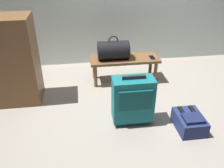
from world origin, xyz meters
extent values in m
plane|color=gray|center=(0.00, 0.00, 0.00)|extent=(6.60, 6.60, 0.00)
cube|color=brown|center=(-0.03, 0.84, 0.35)|extent=(1.00, 0.36, 0.04)
cylinder|color=brown|center=(-0.47, 0.71, 0.17)|extent=(0.05, 0.05, 0.33)
cylinder|color=brown|center=(0.41, 0.71, 0.17)|extent=(0.05, 0.05, 0.33)
cylinder|color=brown|center=(-0.47, 0.97, 0.17)|extent=(0.05, 0.05, 0.33)
cylinder|color=brown|center=(0.41, 0.97, 0.17)|extent=(0.05, 0.05, 0.33)
cylinder|color=black|center=(-0.19, 0.84, 0.50)|extent=(0.44, 0.26, 0.26)
torus|color=black|center=(-0.19, 0.84, 0.64)|extent=(0.14, 0.02, 0.14)
cube|color=#191E4C|center=(0.37, 0.79, 0.37)|extent=(0.07, 0.14, 0.01)
cube|color=black|center=(0.37, 0.79, 0.38)|extent=(0.06, 0.13, 0.00)
cube|color=#14666B|center=(-0.11, -0.14, 0.31)|extent=(0.45, 0.22, 0.51)
cube|color=#0E474A|center=(-0.11, -0.26, 0.37)|extent=(0.36, 0.02, 0.23)
cube|color=#262628|center=(-0.11, -0.14, 0.58)|extent=(0.25, 0.03, 0.04)
cylinder|color=black|center=(-0.27, -0.06, 0.03)|extent=(0.02, 0.05, 0.05)
cylinder|color=black|center=(0.04, -0.06, 0.03)|extent=(0.02, 0.05, 0.05)
cube|color=navy|center=(0.48, -0.35, 0.09)|extent=(0.28, 0.38, 0.17)
cube|color=#182045|center=(0.48, -0.41, 0.19)|extent=(0.21, 0.17, 0.04)
cube|color=black|center=(0.42, -0.28, 0.18)|extent=(0.04, 0.19, 0.02)
cube|color=black|center=(0.55, -0.28, 0.18)|extent=(0.04, 0.19, 0.02)
cube|color=brown|center=(-1.48, 0.53, 0.55)|extent=(0.56, 0.44, 1.10)
camera|label=1|loc=(-0.64, -2.27, 1.76)|focal=38.07mm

